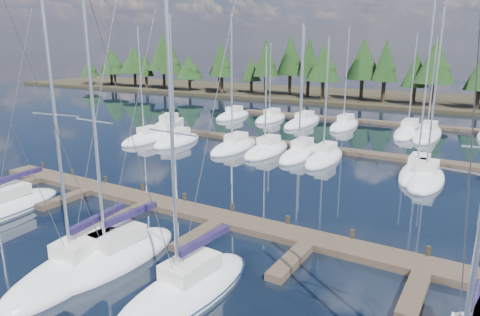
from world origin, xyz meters
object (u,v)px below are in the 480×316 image
Objects in this scene: front_sailboat_1 at (3,209)px; motor_yacht_left at (171,131)px; main_dock at (219,222)px; front_sailboat_4 at (185,291)px; front_sailboat_2 at (113,257)px; front_sailboat_3 at (79,265)px.

front_sailboat_1 is 27.24m from motor_yacht_left.
main_dock is at bearing -44.13° from motor_yacht_left.
front_sailboat_4 is (16.86, -1.62, -0.00)m from front_sailboat_1.
front_sailboat_2 reaches higher than main_dock.
front_sailboat_1 is 16.94m from front_sailboat_4.
motor_yacht_left is (-24.22, 27.84, 0.21)m from front_sailboat_4.
motor_yacht_left is at bearing 135.87° from main_dock.
motor_yacht_left is at bearing 122.35° from front_sailboat_3.
front_sailboat_2 is (11.66, -1.04, 0.00)m from front_sailboat_1.
front_sailboat_3 is 6.07m from front_sailboat_4.
motor_yacht_left is at bearing 105.67° from front_sailboat_1.
main_dock is 4.71× the size of motor_yacht_left.
front_sailboat_3 reaches higher than motor_yacht_left.
front_sailboat_1 is 11.70m from front_sailboat_2.
front_sailboat_2 is 0.99× the size of front_sailboat_4.
front_sailboat_1 is at bearing -74.33° from motor_yacht_left.
front_sailboat_2 is 1.46× the size of motor_yacht_left.
motor_yacht_left is (-7.36, 26.22, 0.21)m from front_sailboat_1.
front_sailboat_4 is at bearing -48.98° from motor_yacht_left.
front_sailboat_4 is at bearing -5.47° from front_sailboat_1.
front_sailboat_3 is 1.55× the size of motor_yacht_left.
front_sailboat_2 is 0.94× the size of front_sailboat_3.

